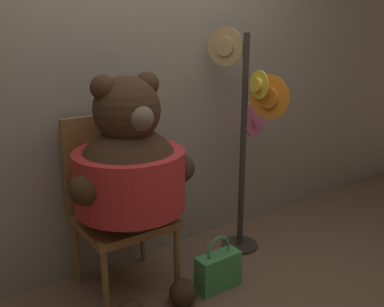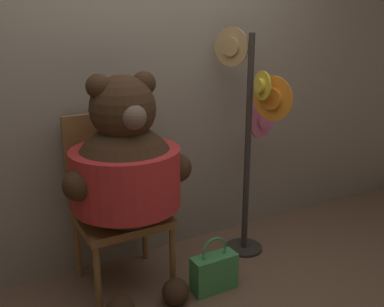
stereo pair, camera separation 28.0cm
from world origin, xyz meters
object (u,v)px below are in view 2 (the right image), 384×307
object	(u,v)px
teddy_bear	(126,171)
hat_display_rack	(254,129)
handbag_on_ground	(214,272)
chair	(116,196)

from	to	relation	value
teddy_bear	hat_display_rack	bearing A→B (deg)	2.26
teddy_bear	hat_display_rack	size ratio (longest dim) A/B	0.85
handbag_on_ground	chair	bearing A→B (deg)	136.22
chair	teddy_bear	world-z (taller)	teddy_bear
chair	handbag_on_ground	distance (m)	0.80
chair	teddy_bear	size ratio (longest dim) A/B	0.80
hat_display_rack	handbag_on_ground	bearing A→B (deg)	-148.79
teddy_bear	hat_display_rack	distance (m)	0.98
teddy_bear	hat_display_rack	world-z (taller)	hat_display_rack
hat_display_rack	handbag_on_ground	distance (m)	1.01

